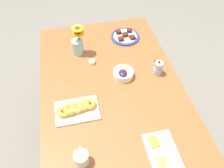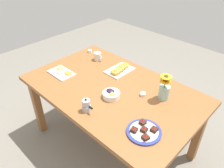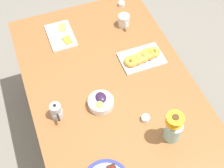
{
  "view_description": "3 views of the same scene",
  "coord_description": "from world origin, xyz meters",
  "px_view_note": "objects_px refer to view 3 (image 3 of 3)",
  "views": [
    {
      "loc": [
        -0.96,
        0.21,
        1.93
      ],
      "look_at": [
        0.0,
        0.0,
        0.78
      ],
      "focal_mm": 35.0,
      "sensor_mm": 36.0,
      "label": 1
    },
    {
      "loc": [
        1.12,
        -1.16,
        1.9
      ],
      "look_at": [
        0.0,
        0.0,
        0.78
      ],
      "focal_mm": 35.0,
      "sensor_mm": 36.0,
      "label": 2
    },
    {
      "loc": [
        1.02,
        -0.39,
        2.3
      ],
      "look_at": [
        0.0,
        0.0,
        0.78
      ],
      "focal_mm": 50.0,
      "sensor_mm": 36.0,
      "label": 3
    }
  ],
  "objects_px": {
    "grape_bowl": "(101,102)",
    "cheese_platter": "(61,35)",
    "croissant_platter": "(142,57)",
    "flower_vase": "(173,130)",
    "coffee_mug": "(124,21)",
    "jam_cup_honey": "(122,4)",
    "jam_cup_berry": "(146,118)",
    "dining_table": "(112,96)",
    "moka_pot": "(56,111)"
  },
  "relations": [
    {
      "from": "coffee_mug",
      "to": "cheese_platter",
      "type": "distance_m",
      "value": 0.45
    },
    {
      "from": "jam_cup_honey",
      "to": "flower_vase",
      "type": "xyz_separation_m",
      "value": [
        1.1,
        -0.15,
        0.07
      ]
    },
    {
      "from": "dining_table",
      "to": "jam_cup_berry",
      "type": "relative_size",
      "value": 33.33
    },
    {
      "from": "jam_cup_honey",
      "to": "jam_cup_berry",
      "type": "distance_m",
      "value": 0.99
    },
    {
      "from": "jam_cup_honey",
      "to": "flower_vase",
      "type": "height_order",
      "value": "flower_vase"
    },
    {
      "from": "grape_bowl",
      "to": "croissant_platter",
      "type": "bearing_deg",
      "value": 122.46
    },
    {
      "from": "coffee_mug",
      "to": "moka_pot",
      "type": "relative_size",
      "value": 0.97
    },
    {
      "from": "cheese_platter",
      "to": "moka_pot",
      "type": "height_order",
      "value": "moka_pot"
    },
    {
      "from": "dining_table",
      "to": "moka_pot",
      "type": "bearing_deg",
      "value": -78.85
    },
    {
      "from": "flower_vase",
      "to": "moka_pot",
      "type": "distance_m",
      "value": 0.65
    },
    {
      "from": "dining_table",
      "to": "jam_cup_berry",
      "type": "distance_m",
      "value": 0.31
    },
    {
      "from": "cheese_platter",
      "to": "jam_cup_honey",
      "type": "relative_size",
      "value": 5.42
    },
    {
      "from": "coffee_mug",
      "to": "cheese_platter",
      "type": "relative_size",
      "value": 0.44
    },
    {
      "from": "jam_cup_berry",
      "to": "moka_pot",
      "type": "relative_size",
      "value": 0.4
    },
    {
      "from": "coffee_mug",
      "to": "jam_cup_berry",
      "type": "height_order",
      "value": "coffee_mug"
    },
    {
      "from": "jam_cup_berry",
      "to": "coffee_mug",
      "type": "bearing_deg",
      "value": 167.19
    },
    {
      "from": "jam_cup_berry",
      "to": "flower_vase",
      "type": "bearing_deg",
      "value": 30.83
    },
    {
      "from": "croissant_platter",
      "to": "jam_cup_honey",
      "type": "height_order",
      "value": "croissant_platter"
    },
    {
      "from": "croissant_platter",
      "to": "jam_cup_berry",
      "type": "bearing_deg",
      "value": -21.35
    },
    {
      "from": "jam_cup_honey",
      "to": "moka_pot",
      "type": "height_order",
      "value": "moka_pot"
    },
    {
      "from": "croissant_platter",
      "to": "flower_vase",
      "type": "distance_m",
      "value": 0.57
    },
    {
      "from": "grape_bowl",
      "to": "jam_cup_honey",
      "type": "relative_size",
      "value": 3.11
    },
    {
      "from": "dining_table",
      "to": "flower_vase",
      "type": "distance_m",
      "value": 0.49
    },
    {
      "from": "cheese_platter",
      "to": "moka_pot",
      "type": "relative_size",
      "value": 2.18
    },
    {
      "from": "grape_bowl",
      "to": "flower_vase",
      "type": "height_order",
      "value": "flower_vase"
    },
    {
      "from": "cheese_platter",
      "to": "croissant_platter",
      "type": "relative_size",
      "value": 0.91
    },
    {
      "from": "grape_bowl",
      "to": "jam_cup_honey",
      "type": "height_order",
      "value": "grape_bowl"
    },
    {
      "from": "grape_bowl",
      "to": "coffee_mug",
      "type": "bearing_deg",
      "value": 146.7
    },
    {
      "from": "grape_bowl",
      "to": "flower_vase",
      "type": "distance_m",
      "value": 0.44
    },
    {
      "from": "coffee_mug",
      "to": "jam_cup_honey",
      "type": "bearing_deg",
      "value": 162.58
    },
    {
      "from": "croissant_platter",
      "to": "jam_cup_berry",
      "type": "height_order",
      "value": "croissant_platter"
    },
    {
      "from": "grape_bowl",
      "to": "cheese_platter",
      "type": "relative_size",
      "value": 0.58
    },
    {
      "from": "croissant_platter",
      "to": "moka_pot",
      "type": "height_order",
      "value": "moka_pot"
    },
    {
      "from": "dining_table",
      "to": "croissant_platter",
      "type": "relative_size",
      "value": 5.58
    },
    {
      "from": "dining_table",
      "to": "jam_cup_honey",
      "type": "xyz_separation_m",
      "value": [
        -0.68,
        0.34,
        0.1
      ]
    },
    {
      "from": "coffee_mug",
      "to": "jam_cup_berry",
      "type": "xyz_separation_m",
      "value": [
        0.75,
        -0.17,
        -0.03
      ]
    },
    {
      "from": "croissant_platter",
      "to": "grape_bowl",
      "type": "bearing_deg",
      "value": -57.54
    },
    {
      "from": "croissant_platter",
      "to": "flower_vase",
      "type": "height_order",
      "value": "flower_vase"
    },
    {
      "from": "coffee_mug",
      "to": "grape_bowl",
      "type": "bearing_deg",
      "value": -33.3
    },
    {
      "from": "grape_bowl",
      "to": "jam_cup_berry",
      "type": "bearing_deg",
      "value": 48.05
    },
    {
      "from": "dining_table",
      "to": "jam_cup_honey",
      "type": "relative_size",
      "value": 33.33
    },
    {
      "from": "jam_cup_berry",
      "to": "flower_vase",
      "type": "height_order",
      "value": "flower_vase"
    },
    {
      "from": "croissant_platter",
      "to": "jam_cup_berry",
      "type": "distance_m",
      "value": 0.45
    },
    {
      "from": "dining_table",
      "to": "jam_cup_honey",
      "type": "distance_m",
      "value": 0.77
    },
    {
      "from": "dining_table",
      "to": "croissant_platter",
      "type": "height_order",
      "value": "croissant_platter"
    },
    {
      "from": "dining_table",
      "to": "croissant_platter",
      "type": "bearing_deg",
      "value": 118.43
    },
    {
      "from": "grape_bowl",
      "to": "cheese_platter",
      "type": "bearing_deg",
      "value": -173.46
    },
    {
      "from": "coffee_mug",
      "to": "jam_cup_berry",
      "type": "relative_size",
      "value": 2.4
    },
    {
      "from": "jam_cup_honey",
      "to": "jam_cup_berry",
      "type": "xyz_separation_m",
      "value": [
        0.96,
        -0.24,
        0.0
      ]
    },
    {
      "from": "cheese_platter",
      "to": "jam_cup_berry",
      "type": "relative_size",
      "value": 5.42
    }
  ]
}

